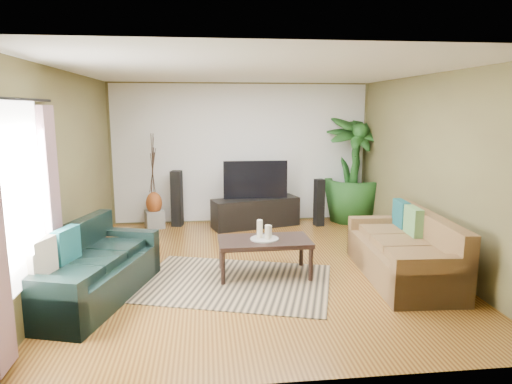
{
  "coord_description": "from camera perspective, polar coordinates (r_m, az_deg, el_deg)",
  "views": [
    {
      "loc": [
        -0.72,
        -6.1,
        2.21
      ],
      "look_at": [
        0.0,
        0.2,
        1.05
      ],
      "focal_mm": 32.0,
      "sensor_mm": 36.0,
      "label": 1
    }
  ],
  "objects": [
    {
      "name": "floor",
      "position": [
        6.53,
        0.2,
        -9.43
      ],
      "size": [
        5.5,
        5.5,
        0.0
      ],
      "primitive_type": "plane",
      "color": "olive",
      "rests_on": "ground"
    },
    {
      "name": "ceiling",
      "position": [
        6.16,
        0.22,
        14.94
      ],
      "size": [
        5.5,
        5.5,
        0.0
      ],
      "primitive_type": "plane",
      "rotation": [
        3.14,
        0.0,
        0.0
      ],
      "color": "white",
      "rests_on": "ground"
    },
    {
      "name": "wall_back",
      "position": [
        8.92,
        -1.87,
        4.85
      ],
      "size": [
        5.0,
        0.0,
        5.0
      ],
      "primitive_type": "plane",
      "rotation": [
        1.57,
        0.0,
        0.0
      ],
      "color": "brown",
      "rests_on": "ground"
    },
    {
      "name": "wall_front",
      "position": [
        3.53,
        5.46,
        -3.82
      ],
      "size": [
        5.0,
        0.0,
        5.0
      ],
      "primitive_type": "plane",
      "rotation": [
        -1.57,
        0.0,
        0.0
      ],
      "color": "brown",
      "rests_on": "ground"
    },
    {
      "name": "wall_left",
      "position": [
        6.41,
        -22.6,
        1.86
      ],
      "size": [
        0.0,
        5.5,
        5.5
      ],
      "primitive_type": "plane",
      "rotation": [
        1.57,
        0.0,
        1.57
      ],
      "color": "brown",
      "rests_on": "ground"
    },
    {
      "name": "wall_right",
      "position": [
        6.95,
        21.17,
        2.56
      ],
      "size": [
        0.0,
        5.5,
        5.5
      ],
      "primitive_type": "plane",
      "rotation": [
        1.57,
        0.0,
        -1.57
      ],
      "color": "brown",
      "rests_on": "ground"
    },
    {
      "name": "backwall_panel",
      "position": [
        8.91,
        -1.86,
        4.84
      ],
      "size": [
        4.9,
        0.0,
        4.9
      ],
      "primitive_type": "plane",
      "rotation": [
        1.57,
        0.0,
        0.0
      ],
      "color": "white",
      "rests_on": "ground"
    },
    {
      "name": "window_pane",
      "position": [
        4.9,
        -27.48,
        -0.35
      ],
      "size": [
        0.0,
        1.8,
        1.8
      ],
      "primitive_type": "plane",
      "rotation": [
        1.57,
        0.0,
        1.57
      ],
      "color": "white",
      "rests_on": "ground"
    },
    {
      "name": "curtain_far",
      "position": [
        5.62,
        -24.11,
        -1.43
      ],
      "size": [
        0.08,
        0.35,
        2.2
      ],
      "primitive_type": "cube",
      "color": "gray",
      "rests_on": "ground"
    },
    {
      "name": "curtain_rod",
      "position": [
        4.81,
        -27.83,
        10.25
      ],
      "size": [
        0.03,
        1.9,
        0.03
      ],
      "primitive_type": "cylinder",
      "rotation": [
        1.57,
        0.0,
        0.0
      ],
      "color": "black",
      "rests_on": "ground"
    },
    {
      "name": "sofa_left",
      "position": [
        5.71,
        -19.8,
        -8.49
      ],
      "size": [
        1.39,
        2.15,
        0.85
      ],
      "primitive_type": "cube",
      "rotation": [
        0.0,
        0.0,
        1.28
      ],
      "color": "black",
      "rests_on": "floor"
    },
    {
      "name": "sofa_right",
      "position": [
        6.34,
        17.82,
        -6.5
      ],
      "size": [
        1.04,
        2.1,
        0.85
      ],
      "primitive_type": "cube",
      "rotation": [
        0.0,
        0.0,
        -1.63
      ],
      "color": "brown",
      "rests_on": "floor"
    },
    {
      "name": "area_rug",
      "position": [
        5.99,
        -2.77,
        -11.22
      ],
      "size": [
        2.81,
        2.34,
        0.01
      ],
      "primitive_type": "cube",
      "rotation": [
        0.0,
        0.0,
        -0.29
      ],
      "color": "tan",
      "rests_on": "floor"
    },
    {
      "name": "coffee_table",
      "position": [
        6.17,
        1.05,
        -8.15
      ],
      "size": [
        1.23,
        0.69,
        0.5
      ],
      "primitive_type": "cube",
      "rotation": [
        0.0,
        0.0,
        0.02
      ],
      "color": "black",
      "rests_on": "floor"
    },
    {
      "name": "candle_tray",
      "position": [
        6.1,
        1.06,
        -5.86
      ],
      "size": [
        0.38,
        0.38,
        0.02
      ],
      "primitive_type": "cylinder",
      "color": "gray",
      "rests_on": "coffee_table"
    },
    {
      "name": "candle_tall",
      "position": [
        6.08,
        0.46,
        -4.63
      ],
      "size": [
        0.08,
        0.08,
        0.24
      ],
      "primitive_type": "cylinder",
      "color": "#F3E7CD",
      "rests_on": "candle_tray"
    },
    {
      "name": "candle_mid",
      "position": [
        6.04,
        1.49,
        -5.03
      ],
      "size": [
        0.08,
        0.08,
        0.19
      ],
      "primitive_type": "cylinder",
      "color": "beige",
      "rests_on": "candle_tray"
    },
    {
      "name": "candle_short",
      "position": [
        6.14,
        1.64,
        -4.92
      ],
      "size": [
        0.08,
        0.08,
        0.15
      ],
      "primitive_type": "cylinder",
      "color": "#EEE5C9",
      "rests_on": "candle_tray"
    },
    {
      "name": "tv_stand",
      "position": [
        8.64,
        -0.06,
        -2.57
      ],
      "size": [
        1.71,
        0.91,
        0.55
      ],
      "primitive_type": "cube",
      "rotation": [
        0.0,
        0.0,
        0.27
      ],
      "color": "black",
      "rests_on": "floor"
    },
    {
      "name": "television",
      "position": [
        8.54,
        -0.08,
        1.57
      ],
      "size": [
        1.2,
        0.07,
        0.71
      ],
      "primitive_type": "cube",
      "color": "black",
      "rests_on": "tv_stand"
    },
    {
      "name": "speaker_left",
      "position": [
        8.77,
        -9.86,
        -0.81
      ],
      "size": [
        0.23,
        0.25,
        1.06
      ],
      "primitive_type": "cube",
      "rotation": [
        0.0,
        0.0,
        -0.22
      ],
      "color": "black",
      "rests_on": "floor"
    },
    {
      "name": "speaker_right",
      "position": [
        8.76,
        7.89,
        -1.31
      ],
      "size": [
        0.19,
        0.2,
        0.9
      ],
      "primitive_type": "cube",
      "rotation": [
        0.0,
        0.0,
        0.17
      ],
      "color": "black",
      "rests_on": "floor"
    },
    {
      "name": "potted_plant",
      "position": [
        9.15,
        12.01,
        2.82
      ],
      "size": [
        1.28,
        1.28,
        2.08
      ],
      "primitive_type": "imported",
      "rotation": [
        0.0,
        0.0,
        0.1
      ],
      "color": "#1A4818",
      "rests_on": "floor"
    },
    {
      "name": "plant_pot",
      "position": [
        9.3,
        11.81,
        -2.64
      ],
      "size": [
        0.38,
        0.38,
        0.3
      ],
      "primitive_type": "cylinder",
      "color": "black",
      "rests_on": "floor"
    },
    {
      "name": "pedestal",
      "position": [
        8.79,
        -12.55,
        -3.34
      ],
      "size": [
        0.4,
        0.4,
        0.33
      ],
      "primitive_type": "cube",
      "rotation": [
        0.0,
        0.0,
        0.29
      ],
      "color": "gray",
      "rests_on": "floor"
    },
    {
      "name": "vase",
      "position": [
        8.72,
        -12.63,
        -1.35
      ],
      "size": [
        0.3,
        0.3,
        0.42
      ],
      "primitive_type": "ellipsoid",
      "color": "brown",
      "rests_on": "pedestal"
    },
    {
      "name": "side_table",
      "position": [
        6.74,
        -17.81,
        -6.96
      ],
      "size": [
        0.51,
        0.51,
        0.52
      ],
      "primitive_type": "cube",
      "rotation": [
        0.0,
        0.0,
        -0.04
      ],
      "color": "brown",
      "rests_on": "floor"
    }
  ]
}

